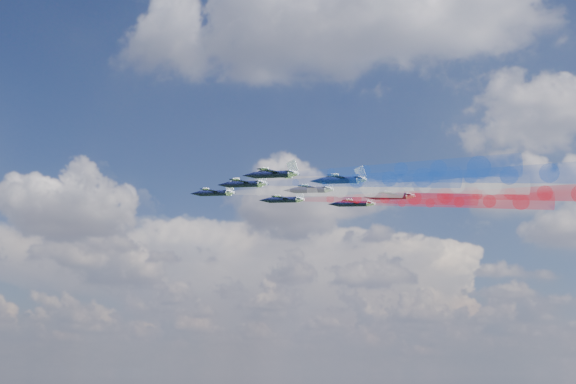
# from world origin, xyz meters

# --- Properties ---
(jet_lead) EXTENTS (14.25, 12.52, 4.90)m
(jet_lead) POSITION_xyz_m (-4.65, 23.87, 149.17)
(jet_lead) COLOR black
(trail_lead) EXTENTS (38.24, 13.76, 7.80)m
(trail_lead) POSITION_xyz_m (18.92, 17.76, 146.89)
(trail_lead) COLOR white
(jet_inner_left) EXTENTS (14.25, 12.52, 4.90)m
(jet_inner_left) POSITION_xyz_m (6.21, 10.68, 147.18)
(jet_inner_left) COLOR black
(trail_inner_left) EXTENTS (38.24, 13.76, 7.80)m
(trail_inner_left) POSITION_xyz_m (29.77, 4.57, 144.90)
(trail_inner_left) COLOR blue
(jet_inner_right) EXTENTS (14.25, 12.52, 4.90)m
(jet_inner_right) POSITION_xyz_m (9.67, 30.55, 148.42)
(jet_inner_right) COLOR black
(trail_inner_right) EXTENTS (38.24, 13.76, 7.80)m
(trail_inner_right) POSITION_xyz_m (33.23, 24.44, 146.13)
(trail_inner_right) COLOR red
(jet_outer_left) EXTENTS (14.25, 12.52, 4.90)m
(jet_outer_left) POSITION_xyz_m (15.20, -1.57, 145.30)
(jet_outer_left) COLOR black
(trail_outer_left) EXTENTS (38.24, 13.76, 7.80)m
(trail_outer_left) POSITION_xyz_m (38.76, -7.68, 143.01)
(trail_outer_left) COLOR blue
(jet_center_third) EXTENTS (14.25, 12.52, 4.90)m
(jet_center_third) POSITION_xyz_m (18.32, 18.37, 147.22)
(jet_center_third) COLOR black
(trail_center_third) EXTENTS (38.24, 13.76, 7.80)m
(trail_center_third) POSITION_xyz_m (41.88, 12.26, 144.94)
(trail_center_third) COLOR white
(jet_outer_right) EXTENTS (14.25, 12.52, 4.90)m
(jet_outer_right) POSITION_xyz_m (24.84, 36.25, 148.02)
(jet_outer_right) COLOR black
(trail_outer_right) EXTENTS (38.24, 13.76, 7.80)m
(trail_outer_right) POSITION_xyz_m (48.40, 30.15, 145.74)
(trail_outer_right) COLOR red
(jet_rear_left) EXTENTS (14.25, 12.52, 4.90)m
(jet_rear_left) POSITION_xyz_m (26.57, 5.18, 145.31)
(jet_rear_left) COLOR black
(trail_rear_left) EXTENTS (38.24, 13.76, 7.80)m
(trail_rear_left) POSITION_xyz_m (50.13, -0.92, 143.03)
(trail_rear_left) COLOR blue
(jet_rear_right) EXTENTS (14.25, 12.52, 4.90)m
(jet_rear_right) POSITION_xyz_m (34.40, 23.87, 146.27)
(jet_rear_right) COLOR black
(trail_rear_right) EXTENTS (38.24, 13.76, 7.80)m
(trail_rear_right) POSITION_xyz_m (57.96, 17.76, 143.99)
(trail_rear_right) COLOR red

